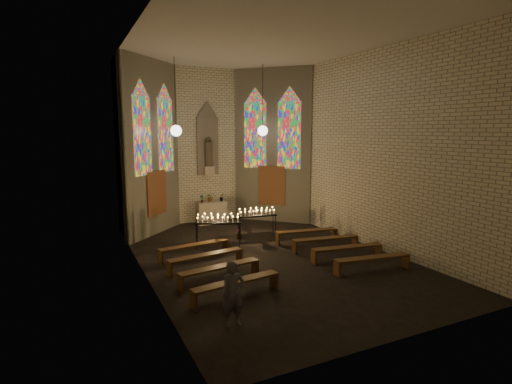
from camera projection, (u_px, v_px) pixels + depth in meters
floor at (266, 256)px, 13.44m from camera, size 12.00×12.00×0.00m
room at (228, 143)px, 15.89m from camera, size 8.22×12.43×7.00m
altar at (212, 213)px, 18.23m from camera, size 1.40×0.60×1.00m
flower_vase_left at (202, 199)px, 17.96m from camera, size 0.21×0.18×0.34m
flower_vase_center at (210, 197)px, 18.17m from camera, size 0.42×0.37×0.42m
flower_vase_right at (222, 197)px, 18.29m from camera, size 0.23×0.20×0.38m
aisle_flower_pot at (239, 234)px, 15.63m from camera, size 0.27×0.27×0.41m
votive_stand_left at (218, 220)px, 14.26m from camera, size 1.65×1.01×1.20m
votive_stand_right at (257, 213)px, 15.66m from camera, size 1.59×0.57×1.15m
pew_left_0 at (195, 247)px, 13.27m from camera, size 2.45×0.69×0.47m
pew_right_0 at (307, 232)px, 15.15m from camera, size 2.45×0.69×0.47m
pew_left_1 at (206, 257)px, 12.20m from camera, size 2.45×0.69×0.47m
pew_right_1 at (325, 240)px, 14.08m from camera, size 2.45×0.69×0.47m
pew_left_2 at (220, 269)px, 11.13m from camera, size 2.45×0.69×0.47m
pew_right_2 at (347, 249)px, 13.01m from camera, size 2.45×0.69×0.47m
pew_left_3 at (236, 284)px, 10.06m from camera, size 2.45×0.69×0.47m
pew_right_3 at (372, 260)px, 11.94m from camera, size 2.45×0.69×0.47m
visitor at (233, 294)px, 8.59m from camera, size 0.53×0.36×1.43m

